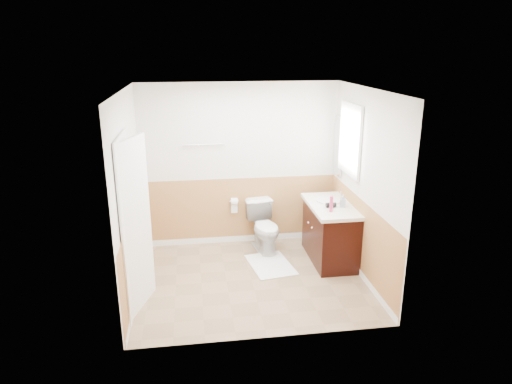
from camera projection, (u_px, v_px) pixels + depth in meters
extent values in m
plane|color=#8C7051|center=(251.00, 280.00, 6.17)|extent=(3.00, 3.00, 0.00)
plane|color=white|center=(251.00, 90.00, 5.41)|extent=(3.00, 3.00, 0.00)
plane|color=silver|center=(240.00, 165.00, 7.02)|extent=(3.00, 0.00, 3.00)
plane|color=silver|center=(268.00, 230.00, 4.56)|extent=(3.00, 0.00, 3.00)
plane|color=silver|center=(129.00, 196.00, 5.59)|extent=(0.00, 3.00, 3.00)
plane|color=silver|center=(365.00, 186.00, 5.99)|extent=(0.00, 3.00, 3.00)
plane|color=#B37E47|center=(240.00, 212.00, 7.23)|extent=(3.00, 0.00, 3.00)
plane|color=#B37E47|center=(267.00, 296.00, 4.80)|extent=(3.00, 0.00, 3.00)
plane|color=#B37E47|center=(135.00, 252.00, 5.81)|extent=(0.00, 2.60, 2.60)
plane|color=#B37E47|center=(360.00, 239.00, 6.22)|extent=(0.00, 2.60, 2.60)
imported|color=silver|center=(265.00, 227.00, 6.95)|extent=(0.53, 0.79, 0.75)
cube|color=white|center=(271.00, 265.00, 6.56)|extent=(0.67, 0.88, 0.02)
cube|color=black|center=(330.00, 234.00, 6.64)|extent=(0.55, 1.10, 0.80)
sphere|color=silver|center=(312.00, 228.00, 6.46)|extent=(0.03, 0.03, 0.03)
sphere|color=silver|center=(309.00, 223.00, 6.65)|extent=(0.03, 0.03, 0.03)
cube|color=silver|center=(331.00, 206.00, 6.51)|extent=(0.60, 1.15, 0.05)
cylinder|color=silver|center=(329.00, 200.00, 6.64)|extent=(0.36, 0.36, 0.02)
cylinder|color=silver|center=(341.00, 196.00, 6.65)|extent=(0.02, 0.02, 0.14)
cylinder|color=#C0315F|center=(331.00, 204.00, 6.19)|extent=(0.05, 0.05, 0.22)
imported|color=#8C949D|center=(343.00, 201.00, 6.38)|extent=(0.10, 0.10, 0.17)
cylinder|color=black|center=(331.00, 205.00, 6.38)|extent=(0.14, 0.07, 0.07)
cylinder|color=black|center=(327.00, 206.00, 6.44)|extent=(0.03, 0.03, 0.07)
cube|color=silver|center=(338.00, 146.00, 6.94)|extent=(0.02, 0.35, 0.90)
cube|color=white|center=(350.00, 139.00, 6.39)|extent=(0.04, 0.80, 1.00)
cube|color=white|center=(351.00, 139.00, 6.39)|extent=(0.01, 0.70, 0.90)
cube|color=white|center=(135.00, 227.00, 5.24)|extent=(0.29, 0.78, 2.04)
cube|color=white|center=(128.00, 226.00, 5.23)|extent=(0.02, 0.92, 2.10)
sphere|color=silver|center=(143.00, 222.00, 5.59)|extent=(0.06, 0.06, 0.06)
cylinder|color=silver|center=(203.00, 145.00, 6.79)|extent=(0.62, 0.02, 0.02)
cylinder|color=silver|center=(234.00, 201.00, 7.10)|extent=(0.14, 0.02, 0.02)
cylinder|color=white|center=(234.00, 201.00, 7.10)|extent=(0.10, 0.11, 0.11)
cube|color=white|center=(234.00, 208.00, 7.13)|extent=(0.10, 0.01, 0.16)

